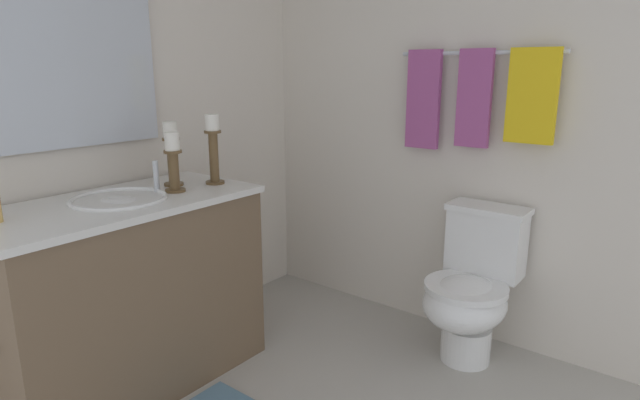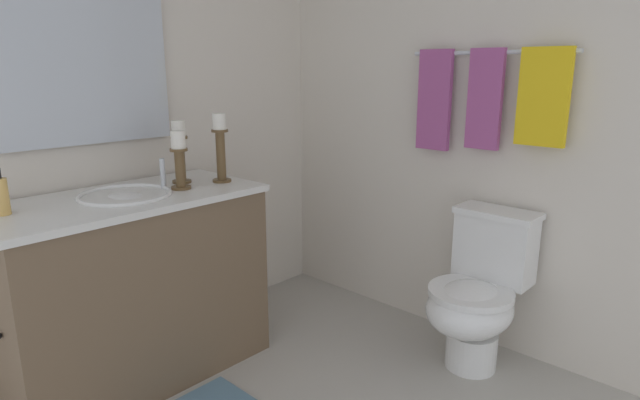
% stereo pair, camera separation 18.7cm
% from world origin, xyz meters
% --- Properties ---
extents(wall_back, '(2.77, 0.04, 2.45)m').
position_xyz_m(wall_back, '(0.00, 1.19, 1.23)').
color(wall_back, silver).
rests_on(wall_back, ground).
extents(wall_left, '(0.04, 2.38, 2.45)m').
position_xyz_m(wall_left, '(-1.38, 0.00, 1.23)').
color(wall_left, silver).
rests_on(wall_left, ground).
extents(vanity_cabinet, '(0.58, 1.17, 0.86)m').
position_xyz_m(vanity_cabinet, '(-1.06, -0.22, 0.43)').
color(vanity_cabinet, brown).
rests_on(vanity_cabinet, ground).
extents(sink_basin, '(0.40, 0.40, 0.24)m').
position_xyz_m(sink_basin, '(-1.06, -0.22, 0.82)').
color(sink_basin, white).
rests_on(sink_basin, vanity_cabinet).
extents(mirror, '(0.02, 0.81, 0.82)m').
position_xyz_m(mirror, '(-1.34, -0.22, 1.47)').
color(mirror, silver).
extents(candle_holder_tall, '(0.09, 0.09, 0.33)m').
position_xyz_m(candle_holder_tall, '(-0.99, 0.24, 1.04)').
color(candle_holder_tall, brown).
rests_on(candle_holder_tall, vanity_cabinet).
extents(candle_holder_short, '(0.09, 0.09, 0.30)m').
position_xyz_m(candle_holder_short, '(-1.11, 0.10, 1.02)').
color(candle_holder_short, brown).
rests_on(candle_holder_short, vanity_cabinet).
extents(candle_holder_mid, '(0.09, 0.09, 0.27)m').
position_xyz_m(candle_holder_mid, '(-1.00, 0.02, 1.00)').
color(candle_holder_mid, brown).
rests_on(candle_holder_mid, vanity_cabinet).
extents(soap_bottle, '(0.06, 0.06, 0.18)m').
position_xyz_m(soap_bottle, '(-1.11, -0.68, 0.94)').
color(soap_bottle, '#E5B259').
rests_on(soap_bottle, vanity_cabinet).
extents(toilet, '(0.39, 0.54, 0.75)m').
position_xyz_m(toilet, '(0.06, 0.91, 0.37)').
color(toilet, white).
rests_on(toilet, ground).
extents(towel_bar, '(0.81, 0.02, 0.02)m').
position_xyz_m(towel_bar, '(-0.08, 1.13, 1.47)').
color(towel_bar, silver).
extents(towel_near_vanity, '(0.18, 0.03, 0.50)m').
position_xyz_m(towel_near_vanity, '(-0.35, 1.11, 1.24)').
color(towel_near_vanity, '#A54C8C').
rests_on(towel_near_vanity, towel_bar).
extents(towel_center, '(0.17, 0.03, 0.47)m').
position_xyz_m(towel_center, '(-0.08, 1.11, 1.26)').
color(towel_center, '#A54C8C').
rests_on(towel_center, towel_bar).
extents(towel_near_corner, '(0.22, 0.03, 0.43)m').
position_xyz_m(towel_near_corner, '(0.19, 1.11, 1.28)').
color(towel_near_corner, yellow).
rests_on(towel_near_corner, towel_bar).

